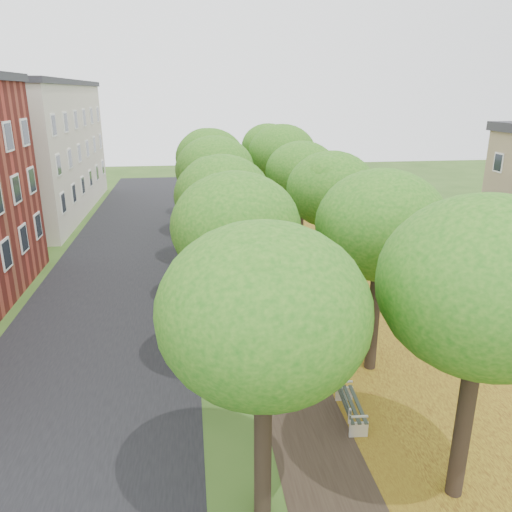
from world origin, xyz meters
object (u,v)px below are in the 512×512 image
object	(u,v)px
bench	(349,404)
car_white	(420,235)
car_silver	(512,291)
car_red	(476,262)
car_grey	(455,258)

from	to	relation	value
bench	car_white	xyz separation A→B (m)	(10.07, 16.77, 0.26)
bench	car_silver	world-z (taller)	car_silver
car_silver	car_red	world-z (taller)	car_silver
bench	car_white	size ratio (longest dim) A/B	0.37
car_red	bench	bearing A→B (deg)	156.45
car_silver	bench	bearing A→B (deg)	130.89
car_silver	car_grey	world-z (taller)	car_silver
car_silver	car_white	world-z (taller)	car_white
bench	car_red	bearing A→B (deg)	-39.40
car_red	car_white	world-z (taller)	car_white
bench	car_silver	bearing A→B (deg)	-50.51
car_silver	car_white	size ratio (longest dim) A/B	0.80
car_silver	car_grey	bearing A→B (deg)	5.38
car_silver	car_white	bearing A→B (deg)	5.38
car_red	car_grey	distance (m)	1.17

